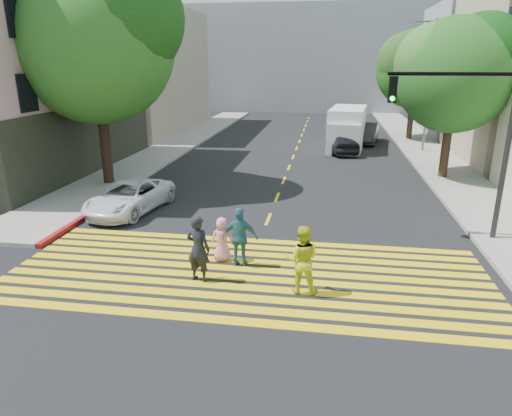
% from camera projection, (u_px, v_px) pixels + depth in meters
% --- Properties ---
extents(ground, '(120.00, 120.00, 0.00)m').
position_uv_depth(ground, '(238.00, 295.00, 11.65)').
color(ground, black).
extents(sidewalk_left, '(3.00, 40.00, 0.15)m').
position_uv_depth(sidewalk_left, '(182.00, 142.00, 33.57)').
color(sidewalk_left, gray).
rests_on(sidewalk_left, ground).
extents(sidewalk_right, '(3.00, 60.00, 0.15)m').
position_uv_depth(sidewalk_right, '(447.00, 172.00, 24.47)').
color(sidewalk_right, gray).
rests_on(sidewalk_right, ground).
extents(curb_red, '(0.20, 8.00, 0.16)m').
position_uv_depth(curb_red, '(98.00, 209.00, 18.29)').
color(curb_red, maroon).
rests_on(curb_red, ground).
extents(crosswalk, '(13.40, 5.30, 0.01)m').
position_uv_depth(crosswalk, '(247.00, 273.00, 12.84)').
color(crosswalk, yellow).
rests_on(crosswalk, ground).
extents(lane_line, '(0.12, 34.40, 0.01)m').
position_uv_depth(lane_line, '(298.00, 145.00, 32.81)').
color(lane_line, yellow).
rests_on(lane_line, ground).
extents(building_left_tan, '(12.00, 16.00, 10.00)m').
position_uv_depth(building_left_tan, '(116.00, 70.00, 38.82)').
color(building_left_tan, tan).
rests_on(building_left_tan, ground).
extents(building_right_grey, '(10.00, 10.00, 10.00)m').
position_uv_depth(building_right_grey, '(496.00, 71.00, 36.11)').
color(building_right_grey, gray).
rests_on(building_right_grey, ground).
extents(backdrop_block, '(30.00, 8.00, 12.00)m').
position_uv_depth(backdrop_block, '(314.00, 59.00, 54.96)').
color(backdrop_block, gray).
rests_on(backdrop_block, ground).
extents(tree_left, '(8.88, 8.51, 10.11)m').
position_uv_depth(tree_left, '(97.00, 35.00, 20.00)').
color(tree_left, black).
rests_on(tree_left, ground).
extents(tree_right_near, '(6.91, 6.61, 7.93)m').
position_uv_depth(tree_right_near, '(457.00, 69.00, 21.59)').
color(tree_right_near, black).
rests_on(tree_right_near, ground).
extents(tree_right_far, '(7.32, 7.28, 8.16)m').
position_uv_depth(tree_right_far, '(417.00, 64.00, 32.97)').
color(tree_right_far, '#33251C').
rests_on(tree_right_far, ground).
extents(pedestrian_man, '(0.76, 0.59, 1.85)m').
position_uv_depth(pedestrian_man, '(198.00, 249.00, 12.20)').
color(pedestrian_man, black).
rests_on(pedestrian_man, ground).
extents(pedestrian_woman, '(0.89, 0.69, 1.82)m').
position_uv_depth(pedestrian_woman, '(302.00, 259.00, 11.57)').
color(pedestrian_woman, '#CDD41F').
rests_on(pedestrian_woman, ground).
extents(pedestrian_child, '(0.77, 0.63, 1.35)m').
position_uv_depth(pedestrian_child, '(222.00, 239.00, 13.52)').
color(pedestrian_child, pink).
rests_on(pedestrian_child, ground).
extents(pedestrian_extra, '(1.03, 0.43, 1.76)m').
position_uv_depth(pedestrian_extra, '(240.00, 237.00, 13.10)').
color(pedestrian_extra, '#2D6779').
rests_on(pedestrian_extra, ground).
extents(white_sedan, '(2.67, 4.62, 1.21)m').
position_uv_depth(white_sedan, '(130.00, 197.00, 18.01)').
color(white_sedan, white).
rests_on(white_sedan, ground).
extents(dark_car_near, '(2.36, 4.45, 1.44)m').
position_uv_depth(dark_car_near, '(342.00, 142.00, 29.76)').
color(dark_car_near, black).
rests_on(dark_car_near, ground).
extents(silver_car, '(1.89, 4.21, 1.20)m').
position_uv_depth(silver_car, '(342.00, 124.00, 39.35)').
color(silver_car, '#9A9B9E').
rests_on(silver_car, ground).
extents(dark_car_parked, '(2.26, 4.62, 1.46)m').
position_uv_depth(dark_car_parked, '(366.00, 133.00, 33.34)').
color(dark_car_parked, '#252629').
rests_on(dark_car_parked, ground).
extents(white_van, '(2.82, 6.03, 2.74)m').
position_uv_depth(white_van, '(347.00, 130.00, 30.94)').
color(white_van, white).
rests_on(white_van, ground).
extents(traffic_signal, '(3.91, 0.34, 5.73)m').
position_uv_depth(traffic_signal, '(474.00, 129.00, 14.21)').
color(traffic_signal, '#242526').
rests_on(traffic_signal, ground).
extents(street_lamp, '(1.86, 0.41, 8.20)m').
position_uv_depth(street_lamp, '(428.00, 78.00, 28.46)').
color(street_lamp, slate).
rests_on(street_lamp, ground).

